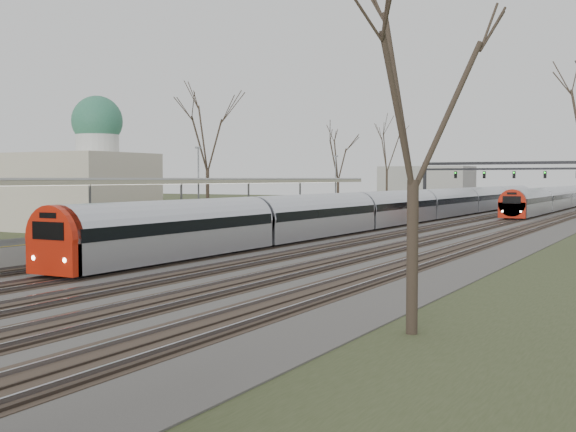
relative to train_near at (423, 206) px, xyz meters
name	(u,v)px	position (x,y,z in m)	size (l,w,h in m)	color
track_bed	(427,227)	(2.76, -7.01, -1.42)	(24.00, 160.00, 0.22)	#474442
platform	(213,231)	(-6.55, -24.51, -0.98)	(3.50, 69.00, 1.00)	#9E9B93
canopy	(171,181)	(-6.55, -29.02, 2.45)	(4.10, 50.00, 3.11)	slate
dome_building	(81,183)	(-19.21, -24.01, 2.24)	(10.00, 8.00, 10.30)	beige
signal_gantry	(508,171)	(2.79, 22.98, 3.43)	(21.00, 0.59, 6.08)	black
tree_west_far	(207,132)	(-14.50, -14.01, 6.54)	(5.50, 5.50, 11.33)	#2D231C
tree_east_near	(414,81)	(15.50, -47.01, 5.08)	(4.50, 4.50, 9.27)	#2D231C
train_near	(423,206)	(0.00, 0.00, 0.00)	(2.62, 90.21, 3.05)	#B6B9C1
train_far	(551,200)	(7.00, 27.53, 0.00)	(2.62, 45.21, 3.05)	#B6B9C1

